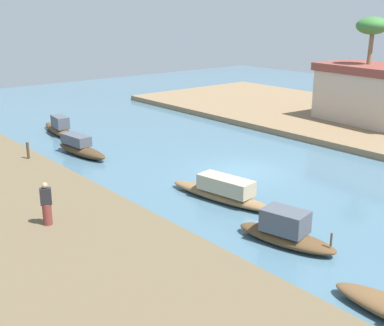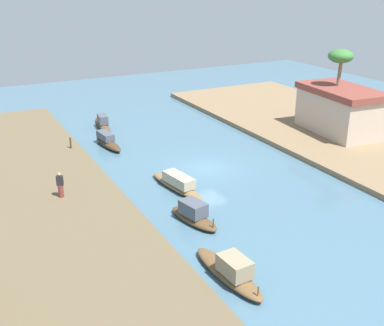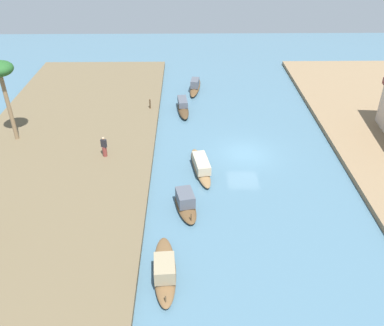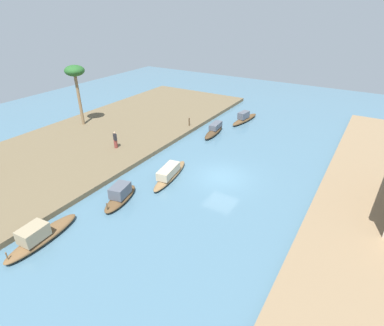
% 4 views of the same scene
% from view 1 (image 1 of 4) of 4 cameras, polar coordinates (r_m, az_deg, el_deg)
% --- Properties ---
extents(river_water, '(71.15, 71.15, 0.00)m').
position_cam_1_polar(river_water, '(25.77, 5.60, -0.95)').
color(river_water, '#476B7F').
rests_on(river_water, ground).
extents(sampan_with_red_awning, '(3.89, 1.91, 1.25)m').
position_cam_1_polar(sampan_with_red_awning, '(18.09, 10.53, -7.62)').
color(sampan_with_red_awning, brown).
rests_on(sampan_with_red_awning, river_water).
extents(sampan_foreground, '(5.26, 1.59, 1.26)m').
position_cam_1_polar(sampan_foreground, '(34.26, -14.75, 3.84)').
color(sampan_foreground, brown).
rests_on(sampan_foreground, river_water).
extents(sampan_open_hull, '(4.39, 1.39, 1.10)m').
position_cam_1_polar(sampan_open_hull, '(29.11, -12.53, 1.71)').
color(sampan_open_hull, '#47331E').
rests_on(sampan_open_hull, river_water).
extents(sampan_upstream_small, '(5.48, 1.84, 1.08)m').
position_cam_1_polar(sampan_upstream_small, '(21.69, 3.46, -3.21)').
color(sampan_upstream_small, brown).
rests_on(sampan_upstream_small, river_water).
extents(person_on_near_bank, '(0.44, 0.46, 1.61)m').
position_cam_1_polar(person_on_near_bank, '(18.98, -16.11, -4.68)').
color(person_on_near_bank, brown).
rests_on(person_on_near_bank, riverbank_left).
extents(mooring_post, '(0.14, 0.14, 0.88)m').
position_cam_1_polar(mooring_post, '(27.68, -18.04, 1.36)').
color(mooring_post, '#4C3823').
rests_on(mooring_post, riverbank_left).
extents(palm_tree_right_tall, '(2.12, 2.12, 7.03)m').
position_cam_1_polar(palm_tree_right_tall, '(36.82, 19.64, 13.92)').
color(palm_tree_right_tall, '#7F6647').
rests_on(palm_tree_right_tall, riverbank_right).
extents(riverside_building, '(8.04, 4.99, 3.89)m').
position_cam_1_polar(riverside_building, '(36.75, 19.87, 7.36)').
color(riverside_building, '#C6B29E').
rests_on(riverside_building, riverbank_right).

